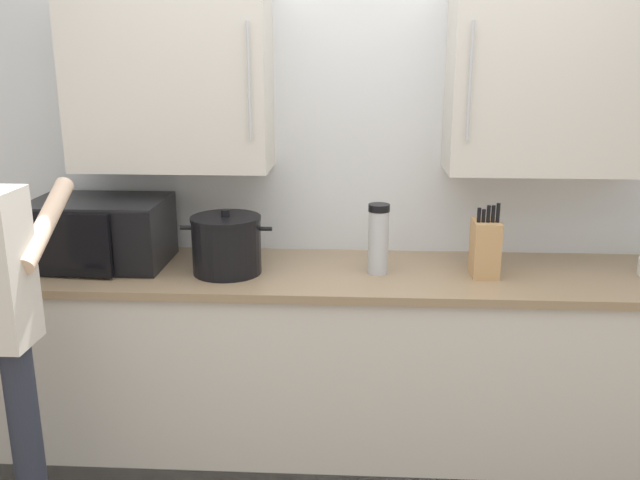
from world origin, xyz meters
name	(u,v)px	position (x,y,z in m)	size (l,w,h in m)	color
back_wall_tiled	(357,133)	(0.00, 0.97, 1.46)	(4.33, 0.44, 2.75)	silver
counter_unit	(354,366)	(0.00, 0.65, 0.45)	(3.40, 0.66, 0.90)	beige
microwave_oven	(94,232)	(-1.16, 0.69, 1.05)	(0.58, 0.45, 0.29)	black
knife_block	(484,248)	(0.54, 0.62, 1.02)	(0.11, 0.15, 0.32)	tan
thermos_flask	(378,239)	(0.09, 0.63, 1.05)	(0.09, 0.09, 0.30)	#B7BABF
stock_pot	(226,245)	(-0.55, 0.60, 1.03)	(0.39, 0.30, 0.28)	black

